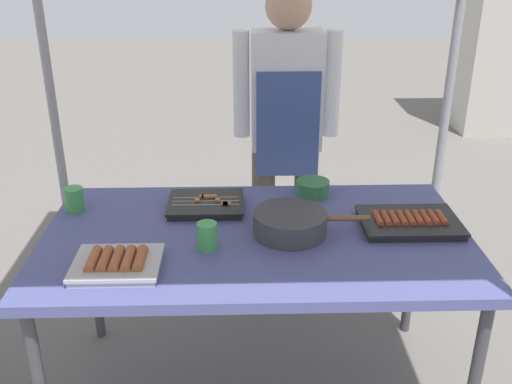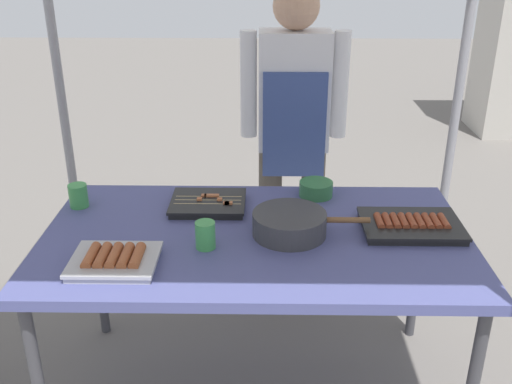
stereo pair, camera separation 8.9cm
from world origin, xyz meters
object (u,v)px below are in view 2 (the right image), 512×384
Objects in this scene: tray_grilled_sausages at (411,225)px; tray_meat_skewers at (208,203)px; vendor_woman at (293,120)px; drink_cup_by_wok at (78,196)px; drink_cup_near_edge at (205,235)px; cooking_wok at (290,223)px; condiment_bowl at (316,189)px; stall_table at (256,246)px; tray_pork_links at (115,260)px.

tray_grilled_sausages reaches higher than tray_meat_skewers.
vendor_woman is (-0.42, 0.79, 0.17)m from tray_grilled_sausages.
vendor_woman reaches higher than drink_cup_by_wok.
tray_grilled_sausages is at bearing 11.05° from drink_cup_near_edge.
cooking_wok is at bearing 86.97° from vendor_woman.
drink_cup_near_edge reaches higher than drink_cup_by_wok.
condiment_bowl is 0.99m from drink_cup_by_wok.
tray_grilled_sausages is at bearing 5.50° from cooking_wok.
drink_cup_near_edge is 0.06× the size of vendor_woman.
drink_cup_near_edge is (-0.43, -0.46, 0.02)m from condiment_bowl.
tray_meat_skewers is at bearing 130.68° from stall_table.
condiment_bowl reaches higher than tray_grilled_sausages.
cooking_wok reaches higher than stall_table.
tray_pork_links is 3.05× the size of drink_cup_by_wok.
drink_cup_near_edge reaches higher than cooking_wok.
vendor_woman reaches higher than tray_pork_links.
tray_meat_skewers is at bearing 58.39° from vendor_woman.
condiment_bowl is 1.42× the size of drink_cup_near_edge.
drink_cup_by_wok is (-0.26, 0.47, 0.03)m from tray_pork_links.
stall_table is at bearing 26.68° from tray_pork_links.
condiment_bowl is at bearing 54.49° from stall_table.
cooking_wok is 4.34× the size of drink_cup_near_edge.
condiment_bowl is 0.63m from drink_cup_near_edge.
tray_pork_links is at bearing -61.13° from drink_cup_by_wok.
stall_table is 0.31m from tray_meat_skewers.
drink_cup_by_wok reaches higher than tray_meat_skewers.
tray_pork_links is 1.26m from vendor_woman.
stall_table is 4.26× the size of tray_grilled_sausages.
drink_cup_near_edge is (-0.18, -0.11, 0.10)m from stall_table.
drink_cup_near_edge is at bearing 69.60° from vendor_woman.
stall_table is 0.54m from tray_pork_links.
drink_cup_near_edge reaches higher than condiment_bowl.
drink_cup_by_wok reaches higher than cooking_wok.
drink_cup_by_wok is at bearing 165.03° from cooking_wok.
drink_cup_near_edge reaches higher than tray_grilled_sausages.
tray_grilled_sausages is at bearing 117.93° from vendor_woman.
vendor_woman reaches higher than tray_meat_skewers.
vendor_woman is at bearing 33.76° from drink_cup_by_wok.
tray_grilled_sausages is 3.91× the size of drink_cup_by_wok.
drink_cup_by_wok is (-1.32, 0.19, 0.03)m from tray_grilled_sausages.
vendor_woman is at bearing 58.95° from tray_pork_links.
drink_cup_near_edge is at bearing -149.32° from stall_table.
drink_cup_by_wok is at bearing 162.58° from stall_table.
stall_table is at bearing 179.94° from cooking_wok.
tray_pork_links is at bearing -155.87° from drink_cup_near_edge.
stall_table is at bearing 30.68° from drink_cup_near_edge.
drink_cup_by_wok is (-0.73, 0.23, 0.10)m from stall_table.
tray_meat_skewers is at bearing -164.93° from condiment_bowl.
cooking_wok is (-0.46, -0.04, 0.03)m from tray_grilled_sausages.
condiment_bowl is at bearing 70.57° from cooking_wok.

